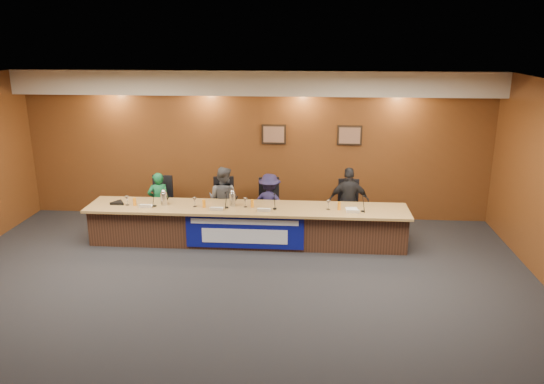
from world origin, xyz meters
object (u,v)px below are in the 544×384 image
at_px(panelist_d, 349,202).
at_px(office_chair_a, 161,206).
at_px(dais_body, 247,226).
at_px(office_chair_b, 224,207).
at_px(panelist_c, 270,203).
at_px(speakerphone, 118,203).
at_px(office_chair_d, 348,210).
at_px(panelist_b, 223,199).
at_px(banner, 245,232).
at_px(carafe_left, 164,199).
at_px(carafe_mid, 233,199).
at_px(office_chair_c, 270,208).
at_px(panelist_a, 159,201).

distance_m(panelist_d, office_chair_a, 3.87).
height_order(dais_body, office_chair_b, dais_body).
relative_size(panelist_c, office_chair_a, 2.57).
relative_size(office_chair_b, speakerphone, 1.50).
bearing_deg(office_chair_d, office_chair_a, -178.05).
bearing_deg(panelist_d, panelist_b, -0.83).
relative_size(banner, panelist_d, 1.58).
height_order(carafe_left, carafe_mid, carafe_mid).
bearing_deg(dais_body, office_chair_d, 19.62).
xyz_separation_m(office_chair_b, office_chair_c, (0.94, 0.00, 0.00)).
relative_size(dais_body, office_chair_b, 12.50).
xyz_separation_m(panelist_a, panelist_d, (3.86, 0.00, 0.09)).
bearing_deg(office_chair_b, panelist_d, -13.01).
bearing_deg(office_chair_a, dais_body, -18.12).
relative_size(panelist_d, office_chair_a, 2.90).
bearing_deg(office_chair_d, panelist_a, -176.57).
xyz_separation_m(dais_body, office_chair_c, (0.39, 0.70, 0.13)).
height_order(office_chair_b, office_chair_c, same).
bearing_deg(panelist_c, panelist_a, 11.90).
bearing_deg(office_chair_c, office_chair_a, 169.61).
bearing_deg(panelist_b, dais_body, 150.84).
bearing_deg(office_chair_a, office_chair_b, 2.21).
xyz_separation_m(dais_body, banner, (0.00, -0.41, 0.03)).
bearing_deg(panelist_b, office_chair_b, -71.86).
bearing_deg(carafe_left, panelist_a, 114.96).
height_order(panelist_c, office_chair_a, panelist_c).
xyz_separation_m(banner, panelist_a, (-1.89, 1.02, 0.23)).
bearing_deg(panelist_b, carafe_mid, 133.35).
bearing_deg(speakerphone, carafe_mid, 1.61).
xyz_separation_m(office_chair_a, carafe_left, (0.30, -0.75, 0.39)).
xyz_separation_m(panelist_b, office_chair_c, (0.94, 0.10, -0.20)).
relative_size(banner, office_chair_b, 4.58).
relative_size(panelist_d, office_chair_c, 2.90).
bearing_deg(banner, carafe_mid, 123.20).
relative_size(panelist_c, panelist_d, 0.89).
xyz_separation_m(banner, panelist_b, (-0.56, 1.02, 0.30)).
bearing_deg(panelist_d, banner, 26.48).
xyz_separation_m(panelist_b, office_chair_d, (2.52, 0.10, -0.20)).
bearing_deg(carafe_left, panelist_d, 10.28).
distance_m(dais_body, panelist_c, 0.76).
relative_size(panelist_c, office_chair_b, 2.57).
bearing_deg(office_chair_b, office_chair_d, -10.74).
xyz_separation_m(panelist_a, office_chair_a, (0.00, 0.10, -0.13)).
relative_size(panelist_b, carafe_left, 5.79).
relative_size(office_chair_c, carafe_mid, 1.90).
xyz_separation_m(dais_body, carafe_left, (-1.59, -0.04, 0.52)).
height_order(office_chair_b, carafe_left, carafe_left).
height_order(panelist_d, office_chair_a, panelist_d).
bearing_deg(carafe_left, office_chair_d, 11.83).
bearing_deg(office_chair_a, panelist_c, -0.30).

